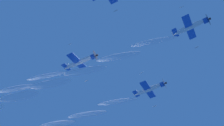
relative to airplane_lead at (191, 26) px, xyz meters
The scene contains 3 objects.
airplane_lead is the anchor object (origin of this frame).
airplane_left_wingman 17.25m from the airplane_lead, 101.35° to the left, with size 7.23×7.27×3.57m.
airplane_slot_tail 22.14m from the airplane_lead, 146.42° to the left, with size 7.23×7.15×3.84m.
Camera 1 is at (-23.12, -43.24, 1.75)m, focal length 64.60 mm.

